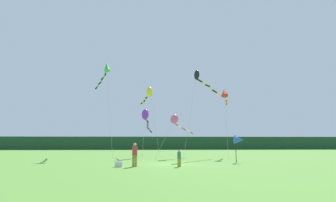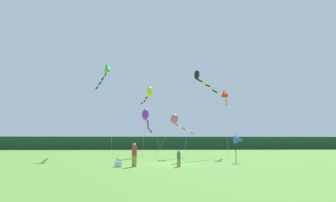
{
  "view_description": "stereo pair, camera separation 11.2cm",
  "coord_description": "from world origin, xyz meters",
  "px_view_note": "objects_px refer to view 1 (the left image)",
  "views": [
    {
      "loc": [
        -1.64,
        -23.15,
        1.87
      ],
      "look_at": [
        0.0,
        6.0,
        6.47
      ],
      "focal_mm": 27.96,
      "sensor_mm": 36.0,
      "label": 1
    },
    {
      "loc": [
        -1.53,
        -23.16,
        1.87
      ],
      "look_at": [
        0.0,
        6.0,
        6.47
      ],
      "focal_mm": 27.96,
      "sensor_mm": 36.0,
      "label": 2
    }
  ],
  "objects_px": {
    "kite_red": "(225,93)",
    "kite_rainbow": "(176,121)",
    "person_adult": "(135,153)",
    "kite_black": "(201,79)",
    "kite_yellow": "(149,93)",
    "kite_green": "(106,70)",
    "person_child": "(179,157)",
    "cooler_box": "(119,164)",
    "kite_purple": "(146,117)",
    "banner_flag_pole": "(239,140)"
  },
  "relations": [
    {
      "from": "kite_red",
      "to": "kite_rainbow",
      "type": "bearing_deg",
      "value": -164.61
    },
    {
      "from": "person_adult",
      "to": "kite_black",
      "type": "relative_size",
      "value": 0.17
    },
    {
      "from": "kite_yellow",
      "to": "kite_black",
      "type": "bearing_deg",
      "value": -19.07
    },
    {
      "from": "kite_rainbow",
      "to": "kite_green",
      "type": "height_order",
      "value": "kite_green"
    },
    {
      "from": "person_child",
      "to": "kite_rainbow",
      "type": "distance_m",
      "value": 11.31
    },
    {
      "from": "person_child",
      "to": "kite_rainbow",
      "type": "xyz_separation_m",
      "value": [
        0.68,
        10.66,
        3.7
      ]
    },
    {
      "from": "kite_yellow",
      "to": "cooler_box",
      "type": "bearing_deg",
      "value": -98.33
    },
    {
      "from": "cooler_box",
      "to": "kite_rainbow",
      "type": "height_order",
      "value": "kite_rainbow"
    },
    {
      "from": "kite_purple",
      "to": "kite_green",
      "type": "bearing_deg",
      "value": -177.51
    },
    {
      "from": "kite_purple",
      "to": "kite_black",
      "type": "relative_size",
      "value": 0.96
    },
    {
      "from": "kite_black",
      "to": "person_child",
      "type": "bearing_deg",
      "value": -108.9
    },
    {
      "from": "kite_purple",
      "to": "banner_flag_pole",
      "type": "bearing_deg",
      "value": -48.19
    },
    {
      "from": "kite_purple",
      "to": "kite_black",
      "type": "distance_m",
      "value": 8.75
    },
    {
      "from": "kite_purple",
      "to": "kite_red",
      "type": "bearing_deg",
      "value": -9.18
    },
    {
      "from": "banner_flag_pole",
      "to": "kite_red",
      "type": "xyz_separation_m",
      "value": [
        1.16,
        8.48,
        6.07
      ]
    },
    {
      "from": "person_child",
      "to": "kite_green",
      "type": "height_order",
      "value": "kite_green"
    },
    {
      "from": "person_child",
      "to": "kite_black",
      "type": "xyz_separation_m",
      "value": [
        3.9,
        11.39,
        9.05
      ]
    },
    {
      "from": "banner_flag_pole",
      "to": "kite_purple",
      "type": "xyz_separation_m",
      "value": [
        -9.06,
        10.13,
        3.06
      ]
    },
    {
      "from": "person_child",
      "to": "kite_red",
      "type": "height_order",
      "value": "kite_red"
    },
    {
      "from": "kite_purple",
      "to": "kite_yellow",
      "type": "distance_m",
      "value": 3.26
    },
    {
      "from": "person_child",
      "to": "kite_yellow",
      "type": "height_order",
      "value": "kite_yellow"
    },
    {
      "from": "cooler_box",
      "to": "kite_rainbow",
      "type": "relative_size",
      "value": 0.08
    },
    {
      "from": "kite_rainbow",
      "to": "kite_purple",
      "type": "bearing_deg",
      "value": 136.81
    },
    {
      "from": "kite_black",
      "to": "kite_green",
      "type": "xyz_separation_m",
      "value": [
        -12.37,
        2.48,
        1.65
      ]
    },
    {
      "from": "kite_yellow",
      "to": "kite_rainbow",
      "type": "distance_m",
      "value": 5.93
    },
    {
      "from": "kite_yellow",
      "to": "kite_rainbow",
      "type": "height_order",
      "value": "kite_yellow"
    },
    {
      "from": "cooler_box",
      "to": "kite_purple",
      "type": "relative_size",
      "value": 0.05
    },
    {
      "from": "kite_black",
      "to": "kite_green",
      "type": "height_order",
      "value": "kite_green"
    },
    {
      "from": "person_adult",
      "to": "cooler_box",
      "type": "height_order",
      "value": "person_adult"
    },
    {
      "from": "kite_red",
      "to": "kite_green",
      "type": "height_order",
      "value": "kite_green"
    },
    {
      "from": "kite_yellow",
      "to": "banner_flag_pole",
      "type": "bearing_deg",
      "value": -48.0
    },
    {
      "from": "person_adult",
      "to": "kite_rainbow",
      "type": "relative_size",
      "value": 0.27
    },
    {
      "from": "person_adult",
      "to": "banner_flag_pole",
      "type": "bearing_deg",
      "value": 21.51
    },
    {
      "from": "kite_rainbow",
      "to": "person_adult",
      "type": "bearing_deg",
      "value": -111.55
    },
    {
      "from": "person_adult",
      "to": "kite_yellow",
      "type": "height_order",
      "value": "kite_yellow"
    },
    {
      "from": "banner_flag_pole",
      "to": "kite_yellow",
      "type": "xyz_separation_m",
      "value": [
        -8.71,
        9.67,
        6.27
      ]
    },
    {
      "from": "kite_yellow",
      "to": "kite_green",
      "type": "xyz_separation_m",
      "value": [
        -5.83,
        0.22,
        3.09
      ]
    },
    {
      "from": "kite_green",
      "to": "kite_purple",
      "type": "bearing_deg",
      "value": 2.49
    },
    {
      "from": "cooler_box",
      "to": "kite_yellow",
      "type": "distance_m",
      "value": 15.86
    },
    {
      "from": "cooler_box",
      "to": "kite_purple",
      "type": "xyz_separation_m",
      "value": [
        1.62,
        13.94,
        4.92
      ]
    },
    {
      "from": "person_adult",
      "to": "kite_green",
      "type": "distance_m",
      "value": 17.88
    },
    {
      "from": "kite_yellow",
      "to": "kite_green",
      "type": "height_order",
      "value": "kite_green"
    },
    {
      "from": "person_child",
      "to": "kite_red",
      "type": "distance_m",
      "value": 16.2
    },
    {
      "from": "kite_black",
      "to": "kite_yellow",
      "type": "bearing_deg",
      "value": 160.93
    },
    {
      "from": "person_adult",
      "to": "person_child",
      "type": "bearing_deg",
      "value": -3.96
    },
    {
      "from": "person_child",
      "to": "kite_black",
      "type": "bearing_deg",
      "value": 71.1
    },
    {
      "from": "person_child",
      "to": "cooler_box",
      "type": "xyz_separation_m",
      "value": [
        -4.61,
        0.17,
        -0.52
      ]
    },
    {
      "from": "person_adult",
      "to": "kite_rainbow",
      "type": "distance_m",
      "value": 11.72
    },
    {
      "from": "kite_green",
      "to": "cooler_box",
      "type": "bearing_deg",
      "value": -74.29
    },
    {
      "from": "cooler_box",
      "to": "kite_red",
      "type": "relative_size",
      "value": 0.06
    }
  ]
}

